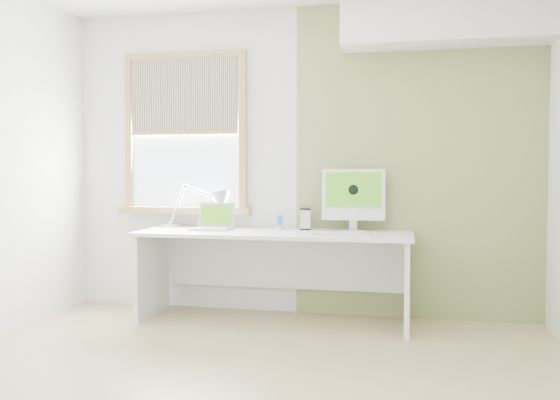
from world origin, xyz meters
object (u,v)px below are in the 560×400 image
(desk, at_px, (275,255))
(laptop, at_px, (214,223))
(imac, at_px, (353,196))
(desk_lamp, at_px, (212,205))
(external_drive, at_px, (305,219))

(desk, distance_m, laptop, 0.58)
(desk, height_order, imac, imac)
(desk_lamp, bearing_deg, imac, -0.99)
(desk_lamp, distance_m, external_drive, 0.83)
(desk, bearing_deg, imac, 14.37)
(desk_lamp, distance_m, imac, 1.22)
(laptop, height_order, external_drive, laptop)
(laptop, relative_size, imac, 0.63)
(desk, height_order, desk_lamp, desk_lamp)
(laptop, bearing_deg, desk, 0.16)
(laptop, height_order, imac, imac)
(desk_lamp, height_order, imac, imac)
(desk_lamp, relative_size, laptop, 2.08)
(desk, xyz_separation_m, desk_lamp, (-0.60, 0.18, 0.39))
(laptop, bearing_deg, desk_lamp, 113.92)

